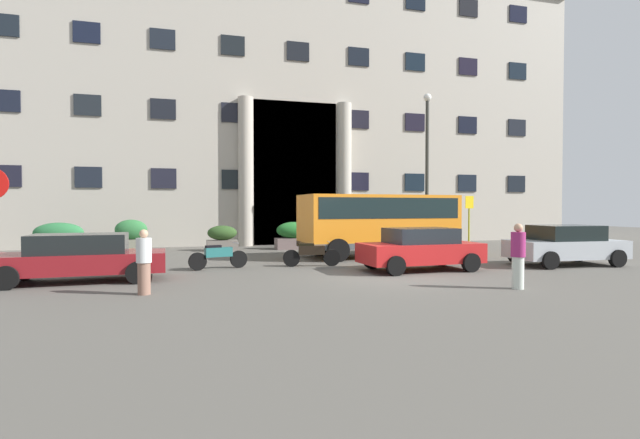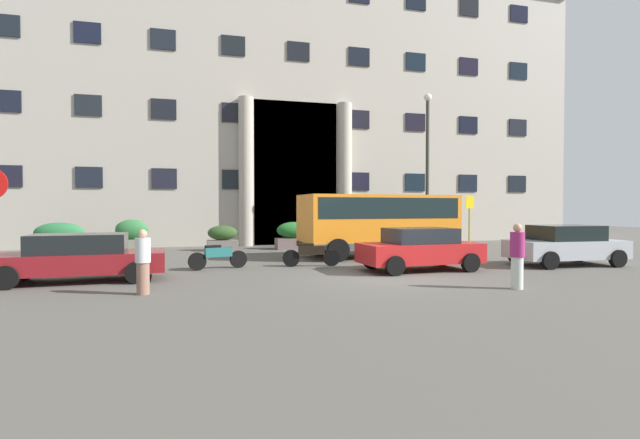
{
  "view_description": "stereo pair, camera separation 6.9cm",
  "coord_description": "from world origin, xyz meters",
  "px_view_note": "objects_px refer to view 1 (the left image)",
  "views": [
    {
      "loc": [
        -5.87,
        -13.17,
        2.09
      ],
      "look_at": [
        -0.55,
        6.27,
        1.59
      ],
      "focal_mm": 26.44,
      "sensor_mm": 36.0,
      "label": 1
    },
    {
      "loc": [
        -5.8,
        -13.19,
        2.09
      ],
      "look_at": [
        -0.55,
        6.27,
        1.59
      ],
      "focal_mm": 26.44,
      "sensor_mm": 36.0,
      "label": 2
    }
  ],
  "objects_px": {
    "parked_coupe_end": "(80,257)",
    "white_taxi_kerbside": "(420,249)",
    "orange_minibus": "(379,220)",
    "bus_stop_sign": "(469,217)",
    "hedge_planter_west": "(222,238)",
    "hedge_planter_far_west": "(59,239)",
    "hedge_planter_entrance_left": "(397,232)",
    "hedge_planter_entrance_right": "(293,236)",
    "motorcycle_near_kerb": "(310,254)",
    "lamppost_plaza_centre": "(427,159)",
    "pedestrian_man_red_shirt": "(144,262)",
    "parked_sedan_second": "(565,245)",
    "hedge_planter_east": "(131,236)",
    "scooter_by_planter": "(217,256)",
    "pedestrian_child_trailing": "(518,256)",
    "motorcycle_far_end": "(119,258)"
  },
  "relations": [
    {
      "from": "parked_coupe_end",
      "to": "white_taxi_kerbside",
      "type": "bearing_deg",
      "value": -4.74
    },
    {
      "from": "orange_minibus",
      "to": "bus_stop_sign",
      "type": "xyz_separation_m",
      "value": [
        5.36,
        1.52,
        0.06
      ]
    },
    {
      "from": "hedge_planter_west",
      "to": "hedge_planter_far_west",
      "type": "height_order",
      "value": "hedge_planter_far_west"
    },
    {
      "from": "hedge_planter_west",
      "to": "bus_stop_sign",
      "type": "bearing_deg",
      "value": -15.24
    },
    {
      "from": "hedge_planter_west",
      "to": "hedge_planter_entrance_left",
      "type": "xyz_separation_m",
      "value": [
        9.24,
        -0.02,
        0.17
      ]
    },
    {
      "from": "orange_minibus",
      "to": "bus_stop_sign",
      "type": "bearing_deg",
      "value": 13.06
    },
    {
      "from": "hedge_planter_west",
      "to": "hedge_planter_entrance_right",
      "type": "bearing_deg",
      "value": 0.05
    },
    {
      "from": "parked_coupe_end",
      "to": "motorcycle_near_kerb",
      "type": "height_order",
      "value": "parked_coupe_end"
    },
    {
      "from": "motorcycle_near_kerb",
      "to": "lamppost_plaza_centre",
      "type": "distance_m",
      "value": 10.18
    },
    {
      "from": "hedge_planter_west",
      "to": "pedestrian_man_red_shirt",
      "type": "xyz_separation_m",
      "value": [
        -2.56,
        -11.35,
        0.19
      ]
    },
    {
      "from": "parked_sedan_second",
      "to": "motorcycle_near_kerb",
      "type": "height_order",
      "value": "parked_sedan_second"
    },
    {
      "from": "hedge_planter_east",
      "to": "lamppost_plaza_centre",
      "type": "bearing_deg",
      "value": -8.58
    },
    {
      "from": "hedge_planter_west",
      "to": "pedestrian_man_red_shirt",
      "type": "height_order",
      "value": "pedestrian_man_red_shirt"
    },
    {
      "from": "scooter_by_planter",
      "to": "lamppost_plaza_centre",
      "type": "xyz_separation_m",
      "value": [
        10.75,
        5.38,
        4.11
      ]
    },
    {
      "from": "hedge_planter_entrance_right",
      "to": "pedestrian_child_trailing",
      "type": "relative_size",
      "value": 1.06
    },
    {
      "from": "parked_coupe_end",
      "to": "hedge_planter_far_west",
      "type": "bearing_deg",
      "value": 103.84
    },
    {
      "from": "orange_minibus",
      "to": "motorcycle_far_end",
      "type": "bearing_deg",
      "value": -170.27
    },
    {
      "from": "hedge_planter_entrance_right",
      "to": "lamppost_plaza_centre",
      "type": "height_order",
      "value": "lamppost_plaza_centre"
    },
    {
      "from": "scooter_by_planter",
      "to": "lamppost_plaza_centre",
      "type": "bearing_deg",
      "value": 12.07
    },
    {
      "from": "orange_minibus",
      "to": "motorcycle_near_kerb",
      "type": "bearing_deg",
      "value": -148.41
    },
    {
      "from": "parked_coupe_end",
      "to": "parked_sedan_second",
      "type": "bearing_deg",
      "value": -4.42
    },
    {
      "from": "hedge_planter_west",
      "to": "scooter_by_planter",
      "type": "height_order",
      "value": "hedge_planter_west"
    },
    {
      "from": "hedge_planter_entrance_right",
      "to": "white_taxi_kerbside",
      "type": "height_order",
      "value": "white_taxi_kerbside"
    },
    {
      "from": "hedge_planter_entrance_left",
      "to": "white_taxi_kerbside",
      "type": "height_order",
      "value": "hedge_planter_entrance_left"
    },
    {
      "from": "orange_minibus",
      "to": "parked_sedan_second",
      "type": "height_order",
      "value": "orange_minibus"
    },
    {
      "from": "scooter_by_planter",
      "to": "hedge_planter_west",
      "type": "bearing_deg",
      "value": 70.57
    },
    {
      "from": "motorcycle_near_kerb",
      "to": "hedge_planter_far_west",
      "type": "bearing_deg",
      "value": 152.17
    },
    {
      "from": "orange_minibus",
      "to": "motorcycle_near_kerb",
      "type": "distance_m",
      "value": 4.52
    },
    {
      "from": "motorcycle_far_end",
      "to": "pedestrian_man_red_shirt",
      "type": "bearing_deg",
      "value": -84.29
    },
    {
      "from": "hedge_planter_entrance_left",
      "to": "lamppost_plaza_centre",
      "type": "relative_size",
      "value": 0.24
    },
    {
      "from": "scooter_by_planter",
      "to": "parked_coupe_end",
      "type": "bearing_deg",
      "value": -169.64
    },
    {
      "from": "bus_stop_sign",
      "to": "pedestrian_child_trailing",
      "type": "bearing_deg",
      "value": -116.63
    },
    {
      "from": "motorcycle_far_end",
      "to": "hedge_planter_entrance_left",
      "type": "bearing_deg",
      "value": 18.91
    },
    {
      "from": "white_taxi_kerbside",
      "to": "parked_sedan_second",
      "type": "bearing_deg",
      "value": -3.52
    },
    {
      "from": "parked_sedan_second",
      "to": "pedestrian_child_trailing",
      "type": "relative_size",
      "value": 2.43
    },
    {
      "from": "orange_minibus",
      "to": "parked_sedan_second",
      "type": "distance_m",
      "value": 7.12
    },
    {
      "from": "bus_stop_sign",
      "to": "hedge_planter_west",
      "type": "distance_m",
      "value": 12.09
    },
    {
      "from": "bus_stop_sign",
      "to": "hedge_planter_west",
      "type": "bearing_deg",
      "value": 164.76
    },
    {
      "from": "pedestrian_child_trailing",
      "to": "hedge_planter_east",
      "type": "bearing_deg",
      "value": 107.61
    },
    {
      "from": "orange_minibus",
      "to": "white_taxi_kerbside",
      "type": "relative_size",
      "value": 1.64
    },
    {
      "from": "motorcycle_near_kerb",
      "to": "orange_minibus",
      "type": "bearing_deg",
      "value": 43.15
    },
    {
      "from": "hedge_planter_entrance_right",
      "to": "hedge_planter_west",
      "type": "bearing_deg",
      "value": -179.95
    },
    {
      "from": "hedge_planter_west",
      "to": "hedge_planter_entrance_right",
      "type": "distance_m",
      "value": 3.54
    },
    {
      "from": "bus_stop_sign",
      "to": "scooter_by_planter",
      "type": "relative_size",
      "value": 1.33
    },
    {
      "from": "pedestrian_child_trailing",
      "to": "hedge_planter_west",
      "type": "bearing_deg",
      "value": 95.95
    },
    {
      "from": "scooter_by_planter",
      "to": "pedestrian_child_trailing",
      "type": "xyz_separation_m",
      "value": [
        7.26,
        -6.01,
        0.39
      ]
    },
    {
      "from": "hedge_planter_entrance_left",
      "to": "parked_coupe_end",
      "type": "distance_m",
      "value": 16.31
    },
    {
      "from": "hedge_planter_far_west",
      "to": "lamppost_plaza_centre",
      "type": "distance_m",
      "value": 17.89
    },
    {
      "from": "white_taxi_kerbside",
      "to": "lamppost_plaza_centre",
      "type": "distance_m",
      "value": 9.43
    },
    {
      "from": "hedge_planter_east",
      "to": "scooter_by_planter",
      "type": "relative_size",
      "value": 0.77
    }
  ]
}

